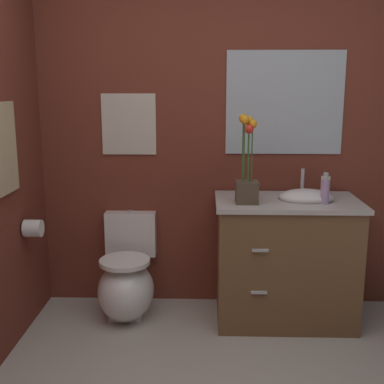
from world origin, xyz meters
The scene contains 10 objects.
wall_back centered at (0.20, 1.77, 1.25)m, with size 3.92×0.05×2.50m, color maroon.
toilet centered at (-0.64, 1.47, 0.24)m, with size 0.38×0.59×0.69m.
vanity_cabinet centered at (0.44, 1.44, 0.43)m, with size 0.94×0.56×1.02m.
flower_vase centered at (0.16, 1.35, 1.02)m, with size 0.14×0.14×0.56m.
soap_bottle centered at (0.69, 1.49, 0.92)m, with size 0.06×0.06×0.17m.
lotion_bottle centered at (0.65, 1.34, 0.92)m, with size 0.05×0.05×0.17m.
wall_poster centered at (-0.64, 1.74, 1.30)m, with size 0.38×0.01×0.42m, color beige.
wall_mirror centered at (0.44, 1.74, 1.45)m, with size 0.80×0.01×0.70m, color #B2BCC6.
hanging_towel centered at (-1.25, 1.06, 1.22)m, with size 0.03×0.28×0.52m, color tan.
toilet_paper_roll centered at (-1.19, 1.27, 0.68)m, with size 0.11×0.11×0.11m, color white.
Camera 1 is at (-0.09, -1.75, 1.57)m, focal length 46.75 mm.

